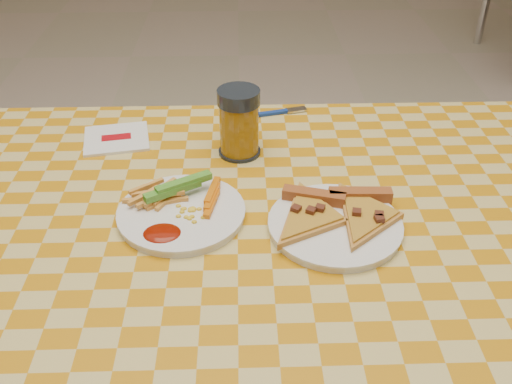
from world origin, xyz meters
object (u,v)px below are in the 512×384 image
table (239,260)px  drink_glass (239,123)px  plate_left (182,214)px  plate_right (335,226)px

table → drink_glass: 0.27m
plate_left → drink_glass: drink_glass is taller
drink_glass → plate_left: bearing=-115.4°
table → plate_right: 0.18m
plate_left → plate_right: same height
table → drink_glass: bearing=88.9°
plate_left → plate_right: bearing=-9.0°
plate_left → plate_right: 0.25m
plate_left → drink_glass: 0.23m
table → plate_left: bearing=164.5°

